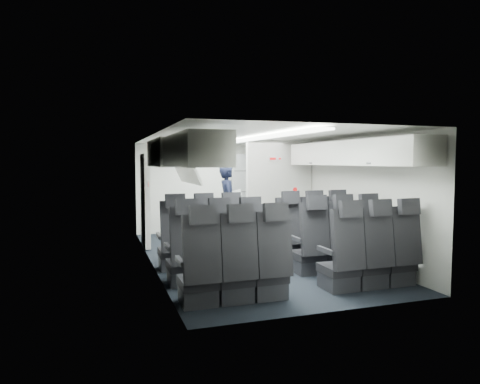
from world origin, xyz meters
TOP-DOWN VIEW (x-y plane):
  - cabin_shell at (0.00, 0.00)m, footprint 3.41×6.01m
  - seat_row_front at (-0.00, -0.53)m, footprint 3.33×0.56m
  - seat_row_mid at (-0.00, -1.43)m, footprint 3.33×0.56m
  - seat_row_rear at (-0.00, -2.33)m, footprint 3.33×0.56m
  - overhead_bin_left_rear at (-1.40, -2.00)m, footprint 0.53×1.80m
  - overhead_bin_left_front_open at (-1.44, -0.25)m, footprint 0.64×1.70m
  - overhead_bin_right_rear at (1.40, -2.00)m, footprint 0.53×1.80m
  - overhead_bin_right_front at (1.40, -0.25)m, footprint 0.53×1.70m
  - bulkhead_partition at (0.98, 0.80)m, footprint 1.40×0.15m
  - galley_unit at (0.95, 2.72)m, footprint 0.85×0.52m
  - boarding_door at (-1.64, 1.55)m, footprint 0.12×1.27m
  - flight_attendant at (0.13, 1.65)m, footprint 0.49×0.66m
  - carry_on_bag at (-1.41, -0.25)m, footprint 0.46×0.39m
  - papers at (0.32, 1.60)m, footprint 0.20×0.05m

SIDE VIEW (x-z plane):
  - seat_row_front at x=0.00m, z-range -0.21..1.02m
  - seat_row_mid at x=0.00m, z-range -0.21..1.02m
  - seat_row_rear at x=0.00m, z-range -0.21..1.02m
  - flight_attendant at x=0.13m, z-range 0.00..1.66m
  - galley_unit at x=0.95m, z-range 0.00..1.90m
  - boarding_door at x=-1.64m, z-range 0.02..1.88m
  - papers at x=0.32m, z-range 0.97..1.11m
  - bulkhead_partition at x=0.98m, z-range 0.01..2.14m
  - cabin_shell at x=0.00m, z-range 0.04..2.21m
  - overhead_bin_left_front_open at x=-1.44m, z-range 1.38..2.10m
  - carry_on_bag at x=-1.41m, z-range 1.66..1.90m
  - overhead_bin_right_front at x=1.40m, z-range 1.66..2.06m
  - overhead_bin_left_rear at x=-1.40m, z-range 1.66..2.06m
  - overhead_bin_right_rear at x=1.40m, z-range 1.66..2.06m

